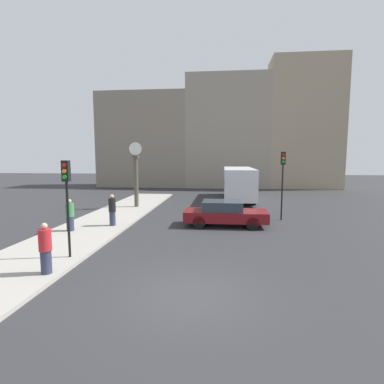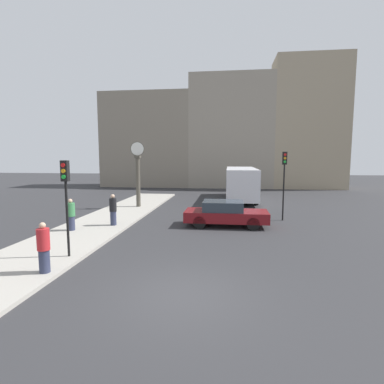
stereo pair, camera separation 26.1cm
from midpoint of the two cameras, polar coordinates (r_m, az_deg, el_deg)
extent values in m
plane|color=#2D2D30|center=(8.83, -1.06, -18.97)|extent=(120.00, 120.00, 0.00)
cube|color=#A39E93|center=(19.45, -14.58, -4.70)|extent=(3.69, 23.67, 0.13)
cube|color=gray|center=(40.58, -8.21, 9.65)|extent=(11.50, 5.00, 12.00)
cube|color=gray|center=(39.25, 7.63, 11.16)|extent=(10.32, 5.00, 13.91)
cube|color=gray|center=(40.53, 21.43, 11.93)|extent=(8.57, 5.00, 15.74)
cube|color=maroon|center=(16.82, 6.97, -4.51)|extent=(4.57, 1.86, 0.57)
cube|color=#2D3842|center=(16.72, 6.37, -2.64)|extent=(2.19, 1.67, 0.54)
cylinder|color=black|center=(17.72, 11.56, -4.79)|extent=(0.69, 0.22, 0.69)
cylinder|color=black|center=(16.12, 12.02, -5.94)|extent=(0.69, 0.22, 0.69)
cylinder|color=black|center=(17.72, 2.37, -4.66)|extent=(0.69, 0.22, 0.69)
cylinder|color=black|center=(16.12, 1.89, -5.80)|extent=(0.69, 0.22, 0.69)
cube|color=silver|center=(27.12, 9.58, 1.87)|extent=(2.54, 8.92, 2.49)
cube|color=#1E232D|center=(27.11, 9.58, 2.21)|extent=(2.56, 8.74, 0.74)
cylinder|color=black|center=(30.05, 11.45, 0.07)|extent=(0.28, 0.90, 0.90)
cylinder|color=black|center=(29.96, 7.15, 0.13)|extent=(0.28, 0.90, 0.90)
cylinder|color=black|center=(24.59, 12.44, -1.39)|extent=(0.28, 0.90, 0.90)
cylinder|color=black|center=(24.47, 7.17, -1.32)|extent=(0.28, 0.90, 0.90)
cylinder|color=black|center=(11.98, -22.08, -4.83)|extent=(0.09, 0.09, 2.82)
cube|color=black|center=(11.77, -22.45, 3.74)|extent=(0.26, 0.20, 0.76)
cylinder|color=red|center=(11.66, -22.79, 4.73)|extent=(0.15, 0.04, 0.15)
cylinder|color=orange|center=(11.67, -22.74, 3.70)|extent=(0.15, 0.04, 0.15)
cylinder|color=green|center=(11.68, -22.70, 2.68)|extent=(0.15, 0.04, 0.15)
cylinder|color=black|center=(18.87, 17.40, -0.14)|extent=(0.09, 0.09, 3.38)
cube|color=black|center=(18.75, 17.62, 6.16)|extent=(0.26, 0.20, 0.76)
cylinder|color=red|center=(18.63, 17.71, 6.80)|extent=(0.15, 0.04, 0.15)
cylinder|color=orange|center=(18.63, 17.69, 6.16)|extent=(0.15, 0.04, 0.15)
cylinder|color=green|center=(18.63, 17.67, 5.51)|extent=(0.15, 0.04, 0.15)
cylinder|color=#4C473D|center=(22.71, -9.91, 1.81)|extent=(0.32, 0.32, 3.64)
cube|color=#4C473D|center=(22.64, -10.00, 6.64)|extent=(0.41, 0.41, 0.19)
cylinder|color=#4C473D|center=(22.65, -10.03, 8.11)|extent=(1.05, 0.04, 1.05)
cylinder|color=white|center=(22.65, -10.03, 8.11)|extent=(0.97, 0.06, 0.97)
cylinder|color=#2D334C|center=(16.90, -14.33, -4.86)|extent=(0.32, 0.32, 0.76)
cylinder|color=black|center=(16.77, -14.40, -2.39)|extent=(0.38, 0.38, 0.71)
sphere|color=tan|center=(16.71, -14.45, -0.80)|extent=(0.22, 0.22, 0.22)
cylinder|color=#2D334C|center=(10.87, -25.67, -11.79)|extent=(0.33, 0.33, 0.74)
cylinder|color=red|center=(10.68, -25.86, -8.12)|extent=(0.39, 0.39, 0.69)
sphere|color=tan|center=(10.58, -25.98, -5.76)|extent=(0.20, 0.20, 0.20)
cylinder|color=#2D334C|center=(16.39, -21.60, -5.55)|extent=(0.36, 0.36, 0.72)
cylinder|color=#387A47|center=(16.26, -21.70, -3.14)|extent=(0.42, 0.42, 0.67)
sphere|color=tan|center=(16.20, -21.77, -1.59)|extent=(0.22, 0.22, 0.22)
camera|label=1|loc=(0.13, -89.50, 0.06)|focal=28.00mm
camera|label=2|loc=(0.13, 90.50, -0.06)|focal=28.00mm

